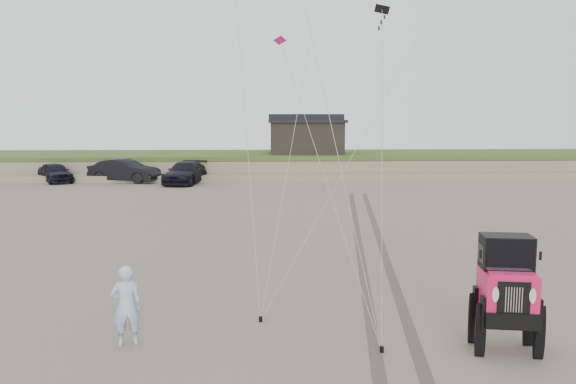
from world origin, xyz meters
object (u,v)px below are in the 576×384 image
(truck_b, at_px, (125,171))
(man, at_px, (126,305))
(truck_a, at_px, (55,173))
(jeep, at_px, (506,306))
(cabin, at_px, (306,136))
(truck_c, at_px, (185,173))

(truck_b, relative_size, man, 3.22)
(truck_a, relative_size, jeep, 0.89)
(cabin, xyz_separation_m, man, (-6.47, -37.39, -2.43))
(truck_a, height_order, man, man)
(cabin, relative_size, truck_a, 1.50)
(man, bearing_deg, truck_c, -99.67)
(cabin, distance_m, truck_c, 12.36)
(cabin, height_order, truck_b, cabin)
(cabin, xyz_separation_m, truck_c, (-9.29, -7.77, -2.46))
(cabin, distance_m, truck_a, 20.17)
(truck_a, xyz_separation_m, truck_c, (9.63, -1.25, 0.05))
(truck_b, bearing_deg, truck_a, 104.92)
(cabin, relative_size, man, 3.99)
(truck_a, relative_size, truck_c, 0.79)
(truck_a, bearing_deg, truck_c, -42.26)
(truck_a, bearing_deg, truck_b, -36.62)
(cabin, height_order, jeep, cabin)
(truck_b, height_order, man, truck_b)
(truck_b, xyz_separation_m, man, (7.38, -30.72, -0.05))
(truck_b, relative_size, jeep, 1.08)
(truck_c, height_order, man, man)
(truck_a, distance_m, truck_c, 9.71)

